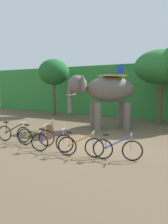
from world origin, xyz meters
The scene contains 11 objects.
ground_plane centered at (0.00, 0.00, 0.00)m, with size 80.00×80.00×0.00m, color brown.
foliage_hedge centered at (0.00, 12.52, 2.15)m, with size 36.00×6.00×4.30m, color #338438.
tree_right centered at (-8.12, 7.30, 3.69)m, with size 2.59×2.59×4.80m.
tree_center_right centered at (0.73, 7.53, 3.76)m, with size 3.50×3.50×4.90m.
elephant centered at (-1.53, 3.99, 2.20)m, with size 3.62×3.73×3.78m.
bike_black centered at (-3.48, -1.19, 0.39)m, with size 1.67×0.61×0.92m.
bike_yellow centered at (-2.13, -1.20, 0.39)m, with size 1.63×0.70×0.92m.
bike_purple centered at (-0.89, -1.60, 0.39)m, with size 1.61×0.75×0.92m.
bike_orange centered at (0.38, -1.54, 0.39)m, with size 1.63×0.71×0.92m.
bike_blue centered at (1.66, -1.19, 0.39)m, with size 1.62×0.73×0.92m.
wooden_bench centered at (-2.84, 0.62, 0.48)m, with size 1.23×1.44×0.89m.
Camera 1 is at (5.00, -8.55, 2.51)m, focal length 38.49 mm.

